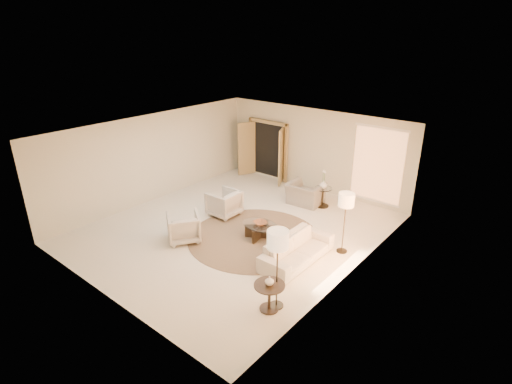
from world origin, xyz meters
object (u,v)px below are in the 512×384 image
Objects in this scene: bowl at (260,223)px; side_table at (323,195)px; floor_lamp_far at (278,243)px; accent_chair at (305,190)px; armchair_left at (224,202)px; floor_lamp_near at (346,203)px; end_vase at (269,281)px; armchair_right at (183,226)px; end_table at (269,292)px; coffee_table at (260,229)px; side_vase at (324,184)px; sofa at (297,250)px.

side_table is at bearing 85.43° from bowl.
accent_chair is at bearing 116.65° from floor_lamp_far.
side_table is (1.97, 2.43, -0.05)m from armchair_left.
floor_lamp_near reaches higher than side_table.
end_vase is (2.30, -4.85, 0.21)m from accent_chair.
floor_lamp_near is (3.54, 2.14, 0.94)m from armchair_right.
floor_lamp_far reaches higher than side_table.
end_table is at bearing -91.08° from floor_lamp_near.
side_table is 1.78× the size of bowl.
coffee_table is (1.49, 1.38, -0.16)m from armchair_right.
end_table is 5.35m from side_vase.
side_vase is (1.72, 4.23, 0.33)m from armchair_right.
floor_lamp_far is (0.06, 0.17, 1.07)m from end_table.
floor_lamp_near is 0.92× the size of floor_lamp_far.
sofa is 1.98m from end_vase.
side_table reaches higher than end_table.
side_table is at bearing 110.44° from floor_lamp_far.
coffee_table is 2.87m from side_table.
sofa is 3.09m from armchair_right.
coffee_table is 0.91× the size of floor_lamp_near.
end_vase is at bearing -70.75° from side_table.
armchair_left reaches higher than bowl.
accent_chair is at bearing 96.59° from bowl.
armchair_left is 3.14m from side_vase.
armchair_left is (-3.14, 0.75, 0.12)m from sofa.
accent_chair is at bearing 96.59° from coffee_table.
armchair_right reaches higher than coffee_table.
end_vase is 5.34m from side_vase.
sofa is 3.42m from side_vase.
armchair_left is 4.51× the size of end_vase.
side_table is at bearing 130.90° from floor_lamp_near.
bowl is (-1.99, 2.18, 0.04)m from end_table.
accent_chair reaches higher than end_table.
side_table is 0.37m from side_vase.
floor_lamp_near reaches higher than end_table.
armchair_right is 2.03m from bowl.
armchair_left is 4.62m from floor_lamp_far.
end_table is at bearing -70.75° from side_vase.
accent_chair is 5.67× the size of end_vase.
armchair_left is 2.44× the size of bowl.
floor_lamp_near reaches higher than end_vase.
accent_chair is at bearing 115.32° from end_table.
floor_lamp_far is at bearing -44.62° from coffee_table.
floor_lamp_far is at bearing 114.28° from armchair_right.
coffee_table is at bearing 92.02° from accent_chair.
accent_chair is 0.58m from side_table.
side_vase is (-1.18, 3.18, 0.44)m from sofa.
sofa is 2.15m from floor_lamp_far.
sofa is 1.47× the size of coffee_table.
side_table is 2.87m from bowl.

